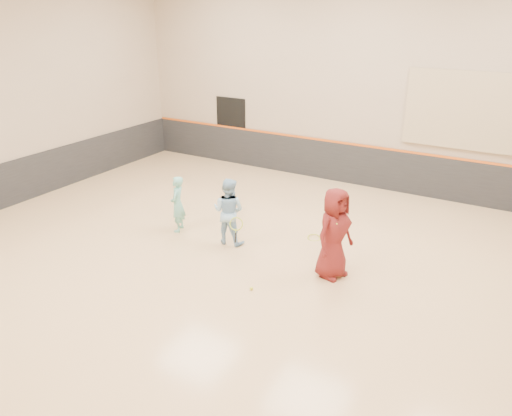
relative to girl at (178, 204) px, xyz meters
The scene contains 14 objects.
room 2.66m from the girl, 14.62° to the right, with size 15.04×12.04×6.22m.
wainscot_back 5.89m from the girl, 64.10° to the left, with size 14.90×0.04×1.20m, color #232326.
wainscot_left 4.94m from the girl, behind, with size 0.04×11.90×1.20m, color #232326.
accent_stripe 5.91m from the girl, 64.05° to the left, with size 14.90×0.03×0.06m, color #D85914.
acoustic_panel 7.75m from the girl, 44.49° to the left, with size 3.20×0.08×2.00m, color tan.
doorway 5.66m from the girl, 109.95° to the left, with size 1.10×0.05×2.20m, color black.
girl is the anchor object (origin of this frame).
instructor 1.40m from the girl, ahead, with size 0.74×0.58×1.53m, color #96C4E8.
young_man 4.00m from the girl, ahead, with size 0.90×0.59×1.85m, color maroon.
held_racket 1.72m from the girl, ahead, with size 0.29×0.29×0.63m, color #AFC52B, non-canonical shape.
spare_racket 3.29m from the girl, 22.28° to the left, with size 0.69×0.69×0.14m, color #AFBC29, non-canonical shape.
ball_under_racket 3.30m from the girl, 26.64° to the right, with size 0.07×0.07×0.07m, color yellow.
ball_in_hand 4.15m from the girl, ahead, with size 0.07×0.07×0.07m, color #C8D932.
ball_beside_spare 4.19m from the girl, 34.58° to the left, with size 0.07×0.07×0.07m, color #CAE735.
Camera 1 is at (4.52, -7.80, 5.05)m, focal length 35.00 mm.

